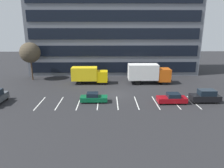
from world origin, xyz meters
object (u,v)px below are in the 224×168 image
suv_black (205,96)px  bare_tree (30,53)px  box_truck_orange (148,73)px  box_truck_yellow_all (89,74)px  sedan_forest (94,98)px  sedan_maroon (172,99)px

suv_black → bare_tree: size_ratio=0.55×
box_truck_orange → box_truck_yellow_all: size_ratio=1.17×
box_truck_orange → sedan_forest: 14.15m
sedan_maroon → bare_tree: size_ratio=0.54×
suv_black → sedan_forest: size_ratio=1.06×
box_truck_orange → sedan_maroon: size_ratio=1.95×
sedan_forest → sedan_maroon: sedan_maroon is taller
box_truck_orange → suv_black: box_truck_orange is taller
box_truck_orange → box_truck_yellow_all: (-11.34, 0.04, -0.31)m
box_truck_orange → box_truck_yellow_all: box_truck_orange is taller
box_truck_yellow_all → sedan_maroon: size_ratio=1.67×
box_truck_orange → box_truck_yellow_all: bearing=179.8°
suv_black → sedan_maroon: size_ratio=1.00×
sedan_forest → bare_tree: (-13.54, 13.42, 4.94)m
sedan_forest → box_truck_orange: bearing=45.8°
box_truck_orange → sedan_forest: bearing=-134.2°
sedan_maroon → bare_tree: (-24.85, 14.08, 4.90)m
suv_black → sedan_maroon: 4.98m
box_truck_orange → bare_tree: (-23.36, 3.33, 3.48)m
suv_black → sedan_forest: bearing=178.8°
box_truck_yellow_all → sedan_forest: (1.53, -10.13, -1.15)m
box_truck_yellow_all → sedan_maroon: box_truck_yellow_all is taller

